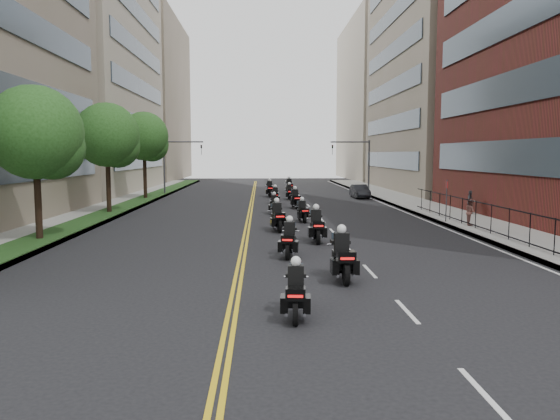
{
  "coord_description": "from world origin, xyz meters",
  "views": [
    {
      "loc": [
        -0.69,
        -14.04,
        4.18
      ],
      "look_at": [
        0.29,
        13.38,
        1.35
      ],
      "focal_mm": 35.0,
      "sensor_mm": 36.0,
      "label": 1
    }
  ],
  "objects_px": {
    "motorcycle_5": "(302,212)",
    "motorcycle_10": "(270,190)",
    "motorcycle_11": "(289,187)",
    "parked_sedan": "(360,191)",
    "motorcycle_4": "(277,218)",
    "pedestrian_c": "(470,202)",
    "motorcycle_7": "(295,200)",
    "motorcycle_1": "(342,258)",
    "motorcycle_6": "(274,205)",
    "motorcycle_9": "(289,193)",
    "motorcycle_8": "(275,196)",
    "pedestrian_b": "(471,212)",
    "motorcycle_2": "(289,241)",
    "motorcycle_0": "(296,294)",
    "motorcycle_3": "(316,227)"
  },
  "relations": [
    {
      "from": "motorcycle_5",
      "to": "pedestrian_b",
      "type": "height_order",
      "value": "pedestrian_b"
    },
    {
      "from": "motorcycle_0",
      "to": "motorcycle_6",
      "type": "xyz_separation_m",
      "value": [
        0.05,
        24.36,
        -0.01
      ]
    },
    {
      "from": "motorcycle_9",
      "to": "motorcycle_8",
      "type": "bearing_deg",
      "value": -110.92
    },
    {
      "from": "motorcycle_5",
      "to": "motorcycle_10",
      "type": "height_order",
      "value": "motorcycle_10"
    },
    {
      "from": "motorcycle_5",
      "to": "motorcycle_8",
      "type": "bearing_deg",
      "value": 88.82
    },
    {
      "from": "motorcycle_8",
      "to": "pedestrian_c",
      "type": "height_order",
      "value": "pedestrian_c"
    },
    {
      "from": "motorcycle_10",
      "to": "parked_sedan",
      "type": "distance_m",
      "value": 8.72
    },
    {
      "from": "pedestrian_c",
      "to": "motorcycle_3",
      "type": "bearing_deg",
      "value": 158.98
    },
    {
      "from": "motorcycle_5",
      "to": "motorcycle_7",
      "type": "height_order",
      "value": "motorcycle_7"
    },
    {
      "from": "motorcycle_4",
      "to": "pedestrian_c",
      "type": "height_order",
      "value": "motorcycle_4"
    },
    {
      "from": "motorcycle_0",
      "to": "parked_sedan",
      "type": "height_order",
      "value": "motorcycle_0"
    },
    {
      "from": "motorcycle_0",
      "to": "motorcycle_5",
      "type": "height_order",
      "value": "motorcycle_0"
    },
    {
      "from": "motorcycle_4",
      "to": "parked_sedan",
      "type": "relative_size",
      "value": 0.64
    },
    {
      "from": "parked_sedan",
      "to": "pedestrian_c",
      "type": "height_order",
      "value": "pedestrian_c"
    },
    {
      "from": "motorcycle_4",
      "to": "motorcycle_10",
      "type": "relative_size",
      "value": 1.0
    },
    {
      "from": "motorcycle_3",
      "to": "parked_sedan",
      "type": "bearing_deg",
      "value": 74.88
    },
    {
      "from": "pedestrian_c",
      "to": "motorcycle_9",
      "type": "bearing_deg",
      "value": 66.79
    },
    {
      "from": "motorcycle_6",
      "to": "motorcycle_11",
      "type": "xyz_separation_m",
      "value": [
        2.08,
        19.48,
        0.12
      ]
    },
    {
      "from": "motorcycle_1",
      "to": "motorcycle_2",
      "type": "distance_m",
      "value": 4.45
    },
    {
      "from": "motorcycle_11",
      "to": "motorcycle_7",
      "type": "bearing_deg",
      "value": -94.89
    },
    {
      "from": "motorcycle_7",
      "to": "pedestrian_b",
      "type": "height_order",
      "value": "motorcycle_7"
    },
    {
      "from": "motorcycle_5",
      "to": "motorcycle_11",
      "type": "xyz_separation_m",
      "value": [
        0.45,
        24.14,
        0.11
      ]
    },
    {
      "from": "motorcycle_9",
      "to": "motorcycle_11",
      "type": "height_order",
      "value": "motorcycle_11"
    },
    {
      "from": "motorcycle_2",
      "to": "motorcycle_8",
      "type": "distance_m",
      "value": 23.48
    },
    {
      "from": "motorcycle_0",
      "to": "pedestrian_b",
      "type": "relative_size",
      "value": 1.41
    },
    {
      "from": "motorcycle_4",
      "to": "motorcycle_7",
      "type": "height_order",
      "value": "motorcycle_4"
    },
    {
      "from": "motorcycle_11",
      "to": "parked_sedan",
      "type": "relative_size",
      "value": 0.65
    },
    {
      "from": "motorcycle_4",
      "to": "motorcycle_11",
      "type": "bearing_deg",
      "value": 78.23
    },
    {
      "from": "motorcycle_2",
      "to": "motorcycle_3",
      "type": "distance_m",
      "value": 4.0
    },
    {
      "from": "motorcycle_8",
      "to": "motorcycle_9",
      "type": "xyz_separation_m",
      "value": [
        1.43,
        4.39,
        -0.01
      ]
    },
    {
      "from": "motorcycle_11",
      "to": "pedestrian_b",
      "type": "relative_size",
      "value": 1.64
    },
    {
      "from": "motorcycle_10",
      "to": "motorcycle_3",
      "type": "bearing_deg",
      "value": -89.76
    },
    {
      "from": "motorcycle_1",
      "to": "motorcycle_6",
      "type": "distance_m",
      "value": 20.33
    },
    {
      "from": "motorcycle_5",
      "to": "pedestrian_b",
      "type": "bearing_deg",
      "value": -25.94
    },
    {
      "from": "motorcycle_10",
      "to": "pedestrian_b",
      "type": "relative_size",
      "value": 1.61
    },
    {
      "from": "motorcycle_2",
      "to": "motorcycle_3",
      "type": "bearing_deg",
      "value": 75.84
    },
    {
      "from": "motorcycle_6",
      "to": "motorcycle_11",
      "type": "distance_m",
      "value": 19.59
    },
    {
      "from": "motorcycle_1",
      "to": "motorcycle_5",
      "type": "height_order",
      "value": "motorcycle_1"
    },
    {
      "from": "motorcycle_11",
      "to": "motorcycle_0",
      "type": "bearing_deg",
      "value": -96.37
    },
    {
      "from": "motorcycle_6",
      "to": "motorcycle_7",
      "type": "xyz_separation_m",
      "value": [
        1.72,
        3.74,
        0.07
      ]
    },
    {
      "from": "motorcycle_6",
      "to": "motorcycle_3",
      "type": "bearing_deg",
      "value": -78.37
    },
    {
      "from": "motorcycle_8",
      "to": "motorcycle_11",
      "type": "distance_m",
      "value": 12.21
    },
    {
      "from": "motorcycle_10",
      "to": "motorcycle_5",
      "type": "bearing_deg",
      "value": -88.55
    },
    {
      "from": "motorcycle_2",
      "to": "pedestrian_c",
      "type": "height_order",
      "value": "pedestrian_c"
    },
    {
      "from": "motorcycle_4",
      "to": "motorcycle_9",
      "type": "xyz_separation_m",
      "value": [
        1.74,
        20.37,
        -0.08
      ]
    },
    {
      "from": "motorcycle_11",
      "to": "parked_sedan",
      "type": "distance_m",
      "value": 8.81
    },
    {
      "from": "motorcycle_0",
      "to": "pedestrian_b",
      "type": "distance_m",
      "value": 19.92
    },
    {
      "from": "motorcycle_2",
      "to": "motorcycle_11",
      "type": "bearing_deg",
      "value": 94.62
    },
    {
      "from": "motorcycle_2",
      "to": "motorcycle_4",
      "type": "distance_m",
      "value": 7.5
    },
    {
      "from": "motorcycle_3",
      "to": "pedestrian_c",
      "type": "bearing_deg",
      "value": 42.46
    }
  ]
}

